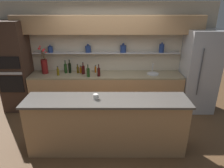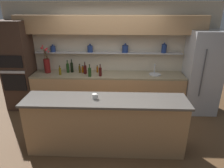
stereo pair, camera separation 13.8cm
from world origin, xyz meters
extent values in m
plane|color=brown|center=(0.00, 0.00, 0.00)|extent=(12.00, 12.00, 0.00)
cube|color=beige|center=(0.00, 1.60, 1.30)|extent=(5.20, 0.10, 2.60)
cube|color=#B7B7BC|center=(-0.05, 1.46, 1.41)|extent=(3.63, 0.18, 0.02)
cylinder|color=navy|center=(-1.42, 1.45, 1.49)|extent=(0.12, 0.12, 0.14)
sphere|color=navy|center=(-1.42, 1.45, 1.58)|extent=(0.04, 0.04, 0.04)
cylinder|color=navy|center=(-0.49, 1.45, 1.50)|extent=(0.14, 0.14, 0.16)
sphere|color=navy|center=(-0.49, 1.45, 1.60)|extent=(0.05, 0.05, 0.05)
cylinder|color=navy|center=(0.37, 1.45, 1.51)|extent=(0.15, 0.15, 0.18)
sphere|color=navy|center=(0.37, 1.45, 1.62)|extent=(0.05, 0.05, 0.05)
cylinder|color=navy|center=(1.32, 1.45, 1.52)|extent=(0.12, 0.12, 0.20)
sphere|color=navy|center=(1.32, 1.45, 1.64)|extent=(0.04, 0.04, 0.04)
cube|color=tan|center=(0.00, 1.38, 2.09)|extent=(4.42, 0.34, 0.42)
cube|color=tan|center=(-0.05, 1.24, 0.44)|extent=(3.73, 0.62, 0.88)
cube|color=gray|center=(-0.05, 1.24, 0.90)|extent=(3.73, 0.62, 0.04)
cube|color=tan|center=(0.00, -0.36, 0.49)|extent=(2.77, 0.55, 0.98)
cube|color=#56514C|center=(0.00, -0.36, 1.00)|extent=(2.83, 0.61, 0.04)
cube|color=#B7B7BC|center=(2.22, 1.20, 1.00)|extent=(0.76, 0.70, 2.00)
cylinder|color=#4C4C51|center=(2.08, 0.83, 1.10)|extent=(0.02, 0.02, 1.10)
cube|color=#3D281E|center=(-2.27, 1.24, 1.09)|extent=(0.66, 0.62, 2.19)
cube|color=black|center=(-2.27, 0.92, 0.78)|extent=(0.56, 0.02, 0.40)
cube|color=black|center=(-2.27, 0.92, 1.30)|extent=(0.56, 0.02, 0.28)
cube|color=#B7B7BC|center=(-2.27, 0.92, 1.05)|extent=(0.58, 0.02, 0.06)
cylinder|color=maroon|center=(-1.57, 1.31, 1.10)|extent=(0.15, 0.15, 0.35)
cylinder|color=#4C3319|center=(-1.56, 1.29, 1.39)|extent=(0.04, 0.03, 0.24)
sphere|color=red|center=(-1.53, 1.26, 1.51)|extent=(0.05, 0.05, 0.05)
cylinder|color=#4C3319|center=(-1.58, 1.29, 1.44)|extent=(0.08, 0.04, 0.33)
sphere|color=red|center=(-1.60, 1.25, 1.60)|extent=(0.04, 0.04, 0.04)
cylinder|color=#4C3319|center=(-1.54, 1.32, 1.36)|extent=(0.01, 0.02, 0.18)
sphere|color=red|center=(-1.50, 1.32, 1.45)|extent=(0.04, 0.04, 0.04)
cylinder|color=#4C3319|center=(-1.61, 1.31, 1.41)|extent=(0.01, 0.02, 0.27)
sphere|color=red|center=(-1.65, 1.30, 1.54)|extent=(0.06, 0.06, 0.06)
cylinder|color=#4C3319|center=(-1.56, 1.29, 1.39)|extent=(0.06, 0.04, 0.23)
sphere|color=red|center=(-1.54, 1.26, 1.51)|extent=(0.06, 0.06, 0.06)
cylinder|color=#4C3319|center=(-1.57, 1.32, 1.39)|extent=(0.02, 0.02, 0.25)
sphere|color=red|center=(-1.54, 1.35, 1.52)|extent=(0.05, 0.05, 0.05)
cylinder|color=#B7B7BC|center=(1.11, 1.24, 0.93)|extent=(0.29, 0.29, 0.02)
cylinder|color=#B7B7BC|center=(1.11, 1.35, 1.05)|extent=(0.02, 0.02, 0.22)
cylinder|color=#B7B7BC|center=(1.11, 1.29, 1.16)|extent=(0.02, 0.12, 0.02)
cylinder|color=#380C0C|center=(-0.61, 1.25, 1.02)|extent=(0.08, 0.08, 0.21)
cylinder|color=#380C0C|center=(-0.61, 1.25, 1.17)|extent=(0.02, 0.02, 0.08)
cylinder|color=black|center=(-0.61, 1.25, 1.21)|extent=(0.03, 0.03, 0.01)
cylinder|color=#193814|center=(-1.06, 1.34, 1.03)|extent=(0.07, 0.07, 0.23)
cylinder|color=#193814|center=(-1.06, 1.34, 1.19)|extent=(0.02, 0.02, 0.08)
cylinder|color=black|center=(-1.06, 1.34, 1.23)|extent=(0.03, 0.03, 0.01)
cylinder|color=brown|center=(-1.21, 1.16, 1.00)|extent=(0.06, 0.06, 0.16)
cylinder|color=brown|center=(-1.21, 1.16, 1.11)|extent=(0.03, 0.03, 0.05)
cylinder|color=black|center=(-1.21, 1.16, 1.14)|extent=(0.03, 0.03, 0.01)
cylinder|color=black|center=(-0.96, 1.36, 1.04)|extent=(0.07, 0.07, 0.24)
cylinder|color=black|center=(-0.96, 1.36, 1.20)|extent=(0.02, 0.02, 0.08)
cylinder|color=black|center=(-0.96, 1.36, 1.25)|extent=(0.03, 0.03, 0.01)
cylinder|color=#47380A|center=(-0.76, 1.33, 1.00)|extent=(0.05, 0.05, 0.16)
cylinder|color=#47380A|center=(-0.76, 1.33, 1.11)|extent=(0.03, 0.03, 0.05)
cylinder|color=black|center=(-0.76, 1.33, 1.14)|extent=(0.03, 0.03, 0.01)
cylinder|color=#9E4C0A|center=(-0.69, 1.34, 0.99)|extent=(0.06, 0.06, 0.13)
cylinder|color=#9E4C0A|center=(-0.69, 1.34, 1.07)|extent=(0.03, 0.03, 0.04)
cylinder|color=black|center=(-0.69, 1.34, 1.10)|extent=(0.03, 0.03, 0.01)
cylinder|color=#380C0C|center=(-0.22, 1.10, 1.02)|extent=(0.07, 0.07, 0.20)
cylinder|color=#380C0C|center=(-0.22, 1.10, 1.16)|extent=(0.02, 0.02, 0.08)
cylinder|color=black|center=(-0.22, 1.10, 1.21)|extent=(0.03, 0.03, 0.01)
cylinder|color=#193814|center=(-0.47, 1.06, 1.02)|extent=(0.08, 0.08, 0.21)
cylinder|color=#193814|center=(-0.47, 1.06, 1.17)|extent=(0.02, 0.02, 0.08)
cylinder|color=black|center=(-0.47, 1.06, 1.21)|extent=(0.03, 0.03, 0.01)
cylinder|color=#9E4C0A|center=(-0.32, 1.38, 0.99)|extent=(0.05, 0.05, 0.13)
cylinder|color=#9E4C0A|center=(-0.32, 1.38, 1.07)|extent=(0.03, 0.03, 0.04)
cylinder|color=black|center=(-0.32, 1.38, 1.09)|extent=(0.03, 0.03, 0.01)
cylinder|color=silver|center=(-0.19, -0.34, 1.06)|extent=(0.08, 0.08, 0.09)
cube|color=silver|center=(-0.13, -0.34, 1.06)|extent=(0.02, 0.01, 0.06)
camera|label=1|loc=(0.10, -3.42, 2.54)|focal=32.00mm
camera|label=2|loc=(0.23, -3.42, 2.54)|focal=32.00mm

